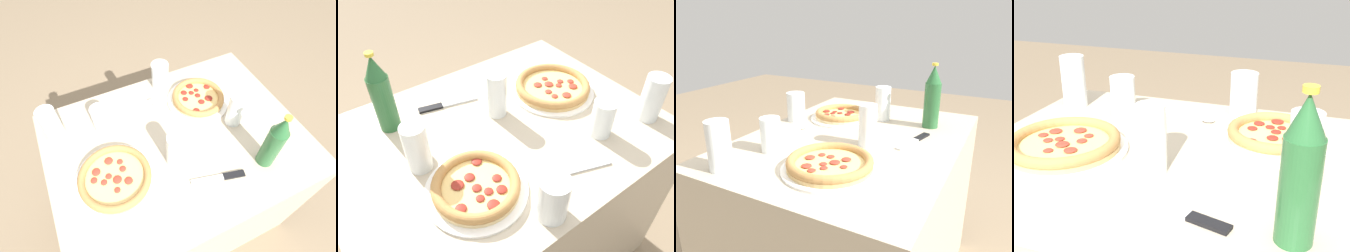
# 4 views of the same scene
# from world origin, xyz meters

# --- Properties ---
(ground_plane) EXTENTS (8.00, 8.00, 0.00)m
(ground_plane) POSITION_xyz_m (0.00, 0.00, 0.00)
(ground_plane) COLOR #847056
(table) EXTENTS (1.02, 0.76, 0.71)m
(table) POSITION_xyz_m (0.00, 0.00, 0.36)
(table) COLOR #B7A88E
(table) RESTS_ON ground_plane
(pizza_pepperoni) EXTENTS (0.30, 0.30, 0.04)m
(pizza_pepperoni) POSITION_xyz_m (-0.28, -0.06, 0.73)
(pizza_pepperoni) COLOR white
(pizza_pepperoni) RESTS_ON table
(pizza_veggie) EXTENTS (0.27, 0.27, 0.04)m
(pizza_veggie) POSITION_xyz_m (0.18, 0.15, 0.73)
(pizza_veggie) COLOR white
(pizza_veggie) RESTS_ON table
(glass_iced_tea) EXTENTS (0.06, 0.06, 0.15)m
(glass_iced_tea) POSITION_xyz_m (-0.05, -0.08, 0.78)
(glass_iced_tea) COLOR white
(glass_iced_tea) RESTS_ON table
(glass_orange_juice) EXTENTS (0.07, 0.07, 0.15)m
(glass_orange_juice) POSITION_xyz_m (-0.43, 0.23, 0.78)
(glass_orange_juice) COLOR white
(glass_orange_juice) RESTS_ON table
(glass_mango_juice) EXTENTS (0.07, 0.07, 0.12)m
(glass_mango_juice) POSITION_xyz_m (-0.25, 0.19, 0.76)
(glass_mango_juice) COLOR white
(glass_mango_juice) RESTS_ON table
(glass_red_wine) EXTENTS (0.08, 0.08, 0.12)m
(glass_red_wine) POSITION_xyz_m (0.07, 0.32, 0.77)
(glass_red_wine) COLOR white
(glass_red_wine) RESTS_ON table
(glass_lemonade) EXTENTS (0.07, 0.07, 0.15)m
(glass_lemonade) POSITION_xyz_m (0.26, -0.01, 0.78)
(glass_lemonade) COLOR white
(glass_lemonade) RESTS_ON table
(beer_bottle) EXTENTS (0.06, 0.06, 0.26)m
(beer_bottle) POSITION_xyz_m (0.26, -0.22, 0.84)
(beer_bottle) COLOR #286033
(beer_bottle) RESTS_ON table
(knife) EXTENTS (0.20, 0.07, 0.01)m
(knife) POSITION_xyz_m (0.07, -0.21, 0.71)
(knife) COLOR black
(knife) RESTS_ON table
(spoon) EXTENTS (0.20, 0.09, 0.01)m
(spoon) POSITION_xyz_m (-0.06, 0.25, 0.72)
(spoon) COLOR silver
(spoon) RESTS_ON table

